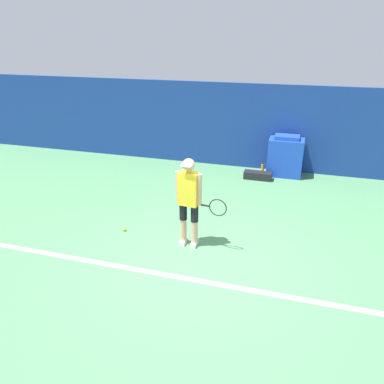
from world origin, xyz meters
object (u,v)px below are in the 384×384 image
(covered_chair, at_px, (285,156))
(water_bottle, at_px, (263,168))
(tennis_player, at_px, (189,199))
(tennis_ball, at_px, (124,229))
(equipment_bag, at_px, (258,175))

(covered_chair, relative_size, water_bottle, 4.08)
(tennis_player, bearing_deg, water_bottle, 84.03)
(tennis_ball, distance_m, covered_chair, 5.01)
(tennis_player, xyz_separation_m, equipment_bag, (0.78, 3.72, -0.83))
(water_bottle, bearing_deg, covered_chair, -3.58)
(covered_chair, bearing_deg, tennis_player, -108.53)
(tennis_player, xyz_separation_m, tennis_ball, (-1.39, 0.12, -0.90))
(equipment_bag, bearing_deg, water_bottle, 83.61)
(tennis_ball, height_order, covered_chair, covered_chair)
(tennis_player, height_order, equipment_bag, tennis_player)
(equipment_bag, height_order, water_bottle, water_bottle)
(tennis_player, relative_size, covered_chair, 1.50)
(tennis_ball, relative_size, covered_chair, 0.06)
(tennis_ball, bearing_deg, covered_chair, 55.69)
(equipment_bag, bearing_deg, covered_chair, 38.66)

